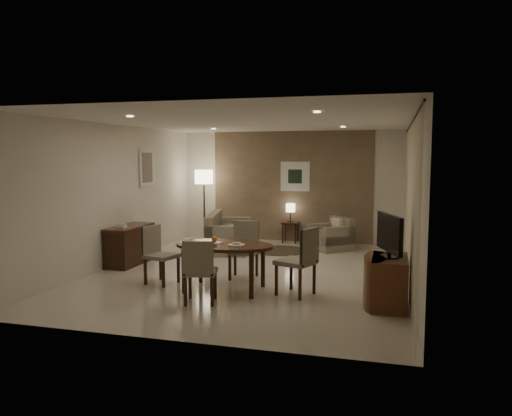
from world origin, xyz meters
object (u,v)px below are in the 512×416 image
(chair_right, at_px, (296,261))
(chair_left, at_px, (162,255))
(tv_cabinet, at_px, (390,282))
(floor_lamp, at_px, (204,205))
(sofa, at_px, (229,232))
(dining_table, at_px, (224,267))
(chair_far, at_px, (244,250))
(armchair, at_px, (331,234))
(side_table, at_px, (290,232))
(console_desk, at_px, (130,245))
(chair_near, at_px, (200,271))

(chair_right, bearing_deg, chair_left, -70.82)
(tv_cabinet, height_order, chair_left, chair_left)
(chair_right, relative_size, floor_lamp, 0.59)
(sofa, bearing_deg, floor_lamp, 30.81)
(dining_table, relative_size, chair_far, 1.60)
(chair_far, xyz_separation_m, floor_lamp, (-2.07, 3.47, 0.39))
(chair_left, bearing_deg, armchair, -17.57)
(side_table, bearing_deg, tv_cabinet, -63.52)
(console_desk, bearing_deg, chair_right, -19.69)
(dining_table, bearing_deg, sofa, 107.16)
(dining_table, bearing_deg, side_table, 88.25)
(armchair, distance_m, floor_lamp, 3.26)
(sofa, height_order, armchair, sofa)
(dining_table, bearing_deg, tv_cabinet, -4.66)
(chair_far, bearing_deg, console_desk, 164.34)
(console_desk, relative_size, floor_lamp, 0.68)
(chair_far, bearing_deg, dining_table, -99.55)
(floor_lamp, bearing_deg, tv_cabinet, -44.89)
(chair_far, bearing_deg, floor_lamp, 116.37)
(side_table, distance_m, floor_lamp, 2.24)
(chair_near, height_order, side_table, chair_near)
(side_table, bearing_deg, armchair, -33.60)
(chair_left, relative_size, chair_right, 0.91)
(dining_table, xyz_separation_m, sofa, (-1.00, 3.23, 0.05))
(chair_right, height_order, side_table, chair_right)
(console_desk, xyz_separation_m, armchair, (3.58, 2.55, -0.02))
(chair_right, xyz_separation_m, side_table, (-0.99, 4.51, -0.27))
(console_desk, distance_m, chair_right, 3.73)
(dining_table, height_order, chair_near, chair_near)
(side_table, height_order, floor_lamp, floor_lamp)
(tv_cabinet, relative_size, side_table, 1.81)
(side_table, bearing_deg, chair_right, -77.65)
(dining_table, relative_size, chair_left, 1.64)
(chair_far, bearing_deg, chair_left, -154.17)
(chair_far, relative_size, side_table, 1.95)
(chair_near, bearing_deg, console_desk, -54.69)
(chair_near, bearing_deg, chair_far, -109.84)
(sofa, xyz_separation_m, floor_lamp, (-1.00, 1.05, 0.46))
(sofa, relative_size, armchair, 2.17)
(tv_cabinet, relative_size, armchair, 1.12)
(side_table, bearing_deg, chair_left, -105.89)
(chair_left, height_order, armchair, chair_left)
(chair_near, relative_size, chair_left, 0.98)
(chair_right, height_order, armchair, chair_right)
(sofa, xyz_separation_m, armchair, (2.20, 0.61, -0.05))
(chair_left, bearing_deg, chair_far, -45.45)
(tv_cabinet, height_order, side_table, tv_cabinet)
(side_table, bearing_deg, dining_table, -91.75)
(chair_near, bearing_deg, tv_cabinet, 178.26)
(console_desk, bearing_deg, chair_far, -11.26)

